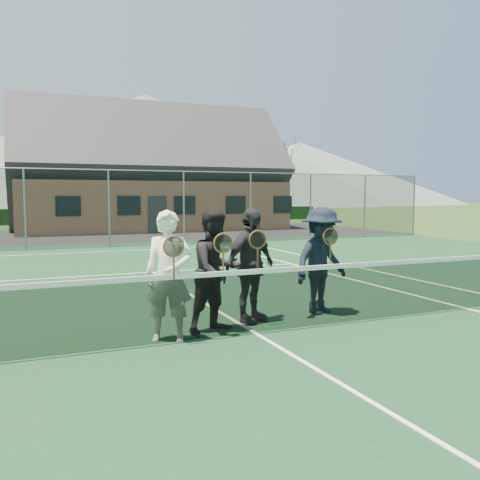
{
  "coord_description": "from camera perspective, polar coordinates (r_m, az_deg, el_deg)",
  "views": [
    {
      "loc": [
        -3.03,
        -6.53,
        2.01
      ],
      "look_at": [
        0.39,
        1.5,
        1.25
      ],
      "focal_mm": 38.0,
      "sensor_mm": 36.0,
      "label": 1
    }
  ],
  "objects": [
    {
      "name": "court_markings",
      "position": [
        7.47,
        1.77,
        -10.44
      ],
      "size": [
        11.03,
        23.83,
        0.01
      ],
      "color": "white",
      "rests_on": "court_surface"
    },
    {
      "name": "tree_e",
      "position": [
        44.94,
        4.99,
        9.8
      ],
      "size": [
        3.2,
        3.2,
        7.77
      ],
      "color": "#331F12",
      "rests_on": "ground"
    },
    {
      "name": "hill_east",
      "position": [
        117.05,
        6.73,
        7.41
      ],
      "size": [
        90.0,
        90.0,
        14.0
      ],
      "primitive_type": "cone",
      "color": "#57695F",
      "rests_on": "ground"
    },
    {
      "name": "court_surface",
      "position": [
        7.48,
        1.77,
        -10.55
      ],
      "size": [
        30.0,
        30.0,
        0.02
      ],
      "primitive_type": "cube",
      "color": "#14381E",
      "rests_on": "ground"
    },
    {
      "name": "player_a",
      "position": [
        7.02,
        -8.02,
        -4.0
      ],
      "size": [
        0.77,
        0.65,
        1.8
      ],
      "color": "white",
      "rests_on": "court_surface"
    },
    {
      "name": "player_c",
      "position": [
        7.99,
        1.16,
        -2.86
      ],
      "size": [
        1.14,
        0.83,
        1.8
      ],
      "color": "#222227",
      "rests_on": "court_surface"
    },
    {
      "name": "tennis_net",
      "position": [
        7.35,
        1.78,
        -6.57
      ],
      "size": [
        11.68,
        0.08,
        1.1
      ],
      "color": "slate",
      "rests_on": "ground"
    },
    {
      "name": "tree_d",
      "position": [
        42.46,
        -2.28,
        10.1
      ],
      "size": [
        3.2,
        3.2,
        7.77
      ],
      "color": "#3B2215",
      "rests_on": "ground"
    },
    {
      "name": "clubhouse",
      "position": [
        31.39,
        -10.2,
        8.53
      ],
      "size": [
        15.6,
        8.2,
        7.7
      ],
      "color": "#9E6B4C",
      "rests_on": "ground"
    },
    {
      "name": "tarmac_carpark",
      "position": [
        26.63,
        -25.09,
        0.2
      ],
      "size": [
        40.0,
        12.0,
        0.01
      ],
      "primitive_type": "cube",
      "color": "black",
      "rests_on": "ground"
    },
    {
      "name": "hill_centre",
      "position": [
        104.5,
        -10.41,
        9.85
      ],
      "size": [
        120.0,
        120.0,
        22.0
      ],
      "primitive_type": "cone",
      "color": "#506159",
      "rests_on": "ground"
    },
    {
      "name": "hedge_row",
      "position": [
        38.68,
        -18.58,
        2.57
      ],
      "size": [
        40.0,
        1.2,
        1.1
      ],
      "primitive_type": "cube",
      "color": "black",
      "rests_on": "ground"
    },
    {
      "name": "player_d",
      "position": [
        8.68,
        9.11,
        -2.3
      ],
      "size": [
        1.31,
        0.99,
        1.8
      ],
      "color": "black",
      "rests_on": "court_surface"
    },
    {
      "name": "tree_c",
      "position": [
        40.03,
        -16.01,
        10.22
      ],
      "size": [
        3.2,
        3.2,
        7.77
      ],
      "color": "#382114",
      "rests_on": "ground"
    },
    {
      "name": "perimeter_fence",
      "position": [
        20.27,
        -14.5,
        3.46
      ],
      "size": [
        30.07,
        0.07,
        3.02
      ],
      "color": "slate",
      "rests_on": "ground"
    },
    {
      "name": "ground",
      "position": [
        26.78,
        -16.51,
        0.48
      ],
      "size": [
        220.0,
        220.0,
        0.0
      ],
      "primitive_type": "plane",
      "color": "#254117",
      "rests_on": "ground"
    },
    {
      "name": "player_b",
      "position": [
        7.43,
        -2.65,
        -3.46
      ],
      "size": [
        1.05,
        0.93,
        1.8
      ],
      "color": "black",
      "rests_on": "court_surface"
    }
  ]
}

